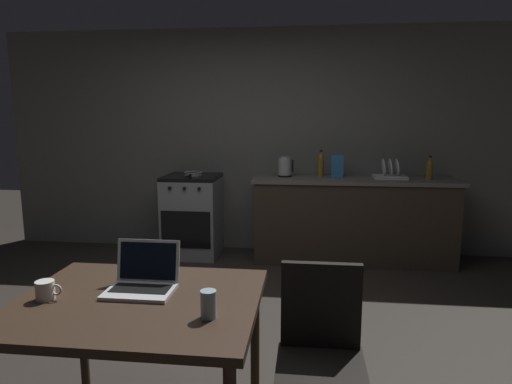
{
  "coord_description": "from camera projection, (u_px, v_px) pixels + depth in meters",
  "views": [
    {
      "loc": [
        0.68,
        -2.8,
        1.57
      ],
      "look_at": [
        0.25,
        0.93,
        0.93
      ],
      "focal_mm": 31.18,
      "sensor_mm": 36.0,
      "label": 1
    }
  ],
  "objects": [
    {
      "name": "bottle",
      "position": [
        430.0,
        168.0,
        4.62
      ],
      "size": [
        0.07,
        0.07,
        0.25
      ],
      "color": "#8C601E",
      "rests_on": "kitchen_counter"
    },
    {
      "name": "electric_kettle",
      "position": [
        285.0,
        167.0,
        4.84
      ],
      "size": [
        0.17,
        0.15,
        0.22
      ],
      "color": "black",
      "rests_on": "kitchen_counter"
    },
    {
      "name": "stove_oven",
      "position": [
        193.0,
        215.0,
        5.05
      ],
      "size": [
        0.6,
        0.62,
        0.92
      ],
      "color": "gray",
      "rests_on": "ground_plane"
    },
    {
      "name": "drinking_glass",
      "position": [
        208.0,
        304.0,
        1.85
      ],
      "size": [
        0.07,
        0.07,
        0.12
      ],
      "color": "#99B7C6",
      "rests_on": "dining_table"
    },
    {
      "name": "frying_pan",
      "position": [
        193.0,
        173.0,
        4.94
      ],
      "size": [
        0.22,
        0.39,
        0.05
      ],
      "color": "gray",
      "rests_on": "stove_oven"
    },
    {
      "name": "coffee_mug",
      "position": [
        46.0,
        290.0,
        2.04
      ],
      "size": [
        0.12,
        0.09,
        0.09
      ],
      "color": "silver",
      "rests_on": "dining_table"
    },
    {
      "name": "cereal_box",
      "position": [
        337.0,
        166.0,
        4.8
      ],
      "size": [
        0.13,
        0.05,
        0.25
      ],
      "color": "#3372B2",
      "rests_on": "kitchen_counter"
    },
    {
      "name": "dining_table",
      "position": [
        138.0,
        313.0,
        2.07
      ],
      "size": [
        1.13,
        0.91,
        0.73
      ],
      "color": "#332319",
      "rests_on": "ground_plane"
    },
    {
      "name": "laptop",
      "position": [
        142.0,
        281.0,
        2.15
      ],
      "size": [
        0.32,
        0.26,
        0.22
      ],
      "rotation": [
        0.0,
        0.0,
        0.09
      ],
      "color": "silver",
      "rests_on": "dining_table"
    },
    {
      "name": "dish_rack",
      "position": [
        390.0,
        174.0,
        4.73
      ],
      "size": [
        0.34,
        0.26,
        0.21
      ],
      "color": "silver",
      "rests_on": "kitchen_counter"
    },
    {
      "name": "ground_plane",
      "position": [
        205.0,
        345.0,
        3.09
      ],
      "size": [
        12.0,
        12.0,
        0.0
      ],
      "primitive_type": "plane",
      "color": "#2D2823"
    },
    {
      "name": "back_wall",
      "position": [
        275.0,
        142.0,
        5.16
      ],
      "size": [
        6.4,
        0.1,
        2.56
      ],
      "primitive_type": "cube",
      "color": "#63635F",
      "rests_on": "ground_plane"
    },
    {
      "name": "chair",
      "position": [
        321.0,
        349.0,
        2.04
      ],
      "size": [
        0.4,
        0.4,
        0.89
      ],
      "rotation": [
        0.0,
        0.0,
        -0.16
      ],
      "color": "black",
      "rests_on": "ground_plane"
    },
    {
      "name": "bottle_b",
      "position": [
        321.0,
        164.0,
        4.87
      ],
      "size": [
        0.07,
        0.07,
        0.29
      ],
      "color": "#8C601E",
      "rests_on": "kitchen_counter"
    },
    {
      "name": "kitchen_counter",
      "position": [
        353.0,
        219.0,
        4.85
      ],
      "size": [
        2.16,
        0.64,
        0.92
      ],
      "color": "#382D23",
      "rests_on": "ground_plane"
    }
  ]
}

